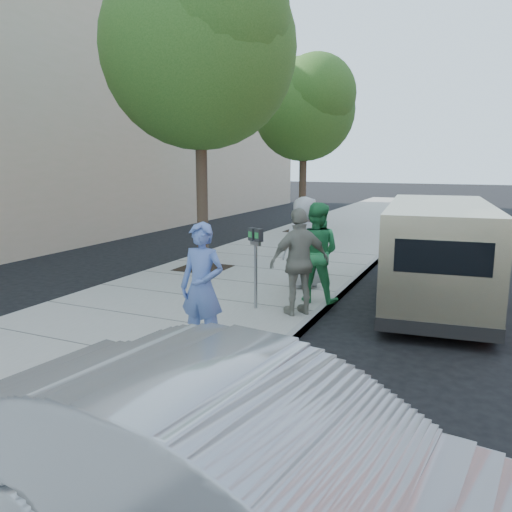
% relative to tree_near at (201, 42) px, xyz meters
% --- Properties ---
extents(ground, '(120.00, 120.00, 0.00)m').
position_rel_tree_near_xyz_m(ground, '(2.25, -2.40, -5.55)').
color(ground, black).
rests_on(ground, ground).
extents(sidewalk, '(5.00, 60.00, 0.15)m').
position_rel_tree_near_xyz_m(sidewalk, '(1.25, -2.40, -5.47)').
color(sidewalk, gray).
rests_on(sidewalk, ground).
extents(curb_face, '(0.12, 60.00, 0.16)m').
position_rel_tree_near_xyz_m(curb_face, '(3.69, -2.40, -5.47)').
color(curb_face, gray).
rests_on(curb_face, ground).
extents(tree_near, '(4.62, 4.60, 7.53)m').
position_rel_tree_near_xyz_m(tree_near, '(0.00, 0.00, 0.00)').
color(tree_near, black).
rests_on(tree_near, sidewalk).
extents(tree_far, '(3.92, 3.80, 6.49)m').
position_rel_tree_near_xyz_m(tree_far, '(-0.00, 7.60, -0.66)').
color(tree_far, black).
rests_on(tree_far, sidewalk).
extents(parking_meter, '(0.32, 0.22, 1.48)m').
position_rel_tree_near_xyz_m(parking_meter, '(2.61, -2.66, -4.32)').
color(parking_meter, gray).
rests_on(parking_meter, sidewalk).
extents(van, '(2.34, 5.60, 2.02)m').
position_rel_tree_near_xyz_m(van, '(5.54, -0.48, -4.48)').
color(van, beige).
rests_on(van, ground).
extents(sedan, '(4.76, 2.18, 1.51)m').
position_rel_tree_near_xyz_m(sedan, '(5.08, -8.16, -4.79)').
color(sedan, '#9EA1A5').
rests_on(sedan, ground).
extents(person_officer, '(0.67, 0.45, 1.84)m').
position_rel_tree_near_xyz_m(person_officer, '(2.76, -4.83, -4.48)').
color(person_officer, '#5672B8').
rests_on(person_officer, sidewalk).
extents(person_green_shirt, '(0.97, 0.78, 1.91)m').
position_rel_tree_near_xyz_m(person_green_shirt, '(3.45, -1.75, -4.44)').
color(person_green_shirt, '#2E8F4E').
rests_on(person_green_shirt, sidewalk).
extents(person_gray_shirt, '(1.11, 1.11, 1.95)m').
position_rel_tree_near_xyz_m(person_gray_shirt, '(2.90, -0.79, -4.42)').
color(person_gray_shirt, '#ADADAF').
rests_on(person_gray_shirt, sidewalk).
extents(person_striped_polo, '(1.11, 1.10, 1.88)m').
position_rel_tree_near_xyz_m(person_striped_polo, '(3.45, -2.67, -4.46)').
color(person_striped_polo, gray).
rests_on(person_striped_polo, sidewalk).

